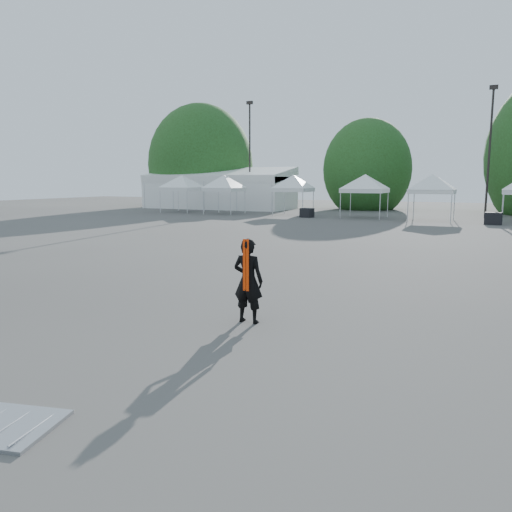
% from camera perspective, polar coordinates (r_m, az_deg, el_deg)
% --- Properties ---
extents(ground, '(120.00, 120.00, 0.00)m').
position_cam_1_polar(ground, '(10.93, 5.76, -6.68)').
color(ground, '#474442').
rests_on(ground, ground).
extents(marquee, '(15.00, 6.25, 4.23)m').
position_cam_1_polar(marquee, '(51.69, -4.24, 7.64)').
color(marquee, white).
rests_on(marquee, ground).
extents(light_pole_west, '(0.60, 0.25, 10.30)m').
position_cam_1_polar(light_pole_west, '(49.01, -0.72, 12.05)').
color(light_pole_west, black).
rests_on(light_pole_west, ground).
extents(light_pole_east, '(0.60, 0.25, 9.80)m').
position_cam_1_polar(light_pole_east, '(42.03, 25.16, 11.46)').
color(light_pole_east, black).
rests_on(light_pole_east, ground).
extents(tree_far_w, '(4.80, 4.80, 7.30)m').
position_cam_1_polar(tree_far_w, '(56.32, -6.33, 10.30)').
color(tree_far_w, '#382314').
rests_on(tree_far_w, ground).
extents(tree_mid_w, '(4.16, 4.16, 6.33)m').
position_cam_1_polar(tree_mid_w, '(51.26, 12.58, 9.64)').
color(tree_mid_w, '#382314').
rests_on(tree_mid_w, ground).
extents(tent_a, '(4.32, 4.32, 3.88)m').
position_cam_1_polar(tent_a, '(46.11, -8.46, 8.80)').
color(tent_a, silver).
rests_on(tent_a, ground).
extents(tent_b, '(4.02, 4.02, 3.88)m').
position_cam_1_polar(tent_b, '(43.34, -3.65, 8.88)').
color(tent_b, silver).
rests_on(tent_b, ground).
extents(tent_c, '(3.96, 3.96, 3.88)m').
position_cam_1_polar(tent_c, '(41.61, 4.31, 8.89)').
color(tent_c, silver).
rests_on(tent_c, ground).
extents(tent_d, '(4.48, 4.48, 3.88)m').
position_cam_1_polar(tent_d, '(39.33, 12.38, 8.73)').
color(tent_d, silver).
rests_on(tent_d, ground).
extents(tent_e, '(4.29, 4.29, 3.88)m').
position_cam_1_polar(tent_e, '(37.80, 19.57, 8.44)').
color(tent_e, silver).
rests_on(tent_e, ground).
extents(man, '(0.64, 0.42, 1.74)m').
position_cam_1_polar(man, '(10.11, -0.90, -2.83)').
color(man, black).
rests_on(man, ground).
extents(crate_west, '(1.08, 0.93, 0.72)m').
position_cam_1_polar(crate_west, '(39.12, 5.84, 4.93)').
color(crate_west, black).
rests_on(crate_west, ground).
extents(crate_mid, '(1.09, 0.88, 0.80)m').
position_cam_1_polar(crate_mid, '(36.07, 25.49, 3.88)').
color(crate_mid, black).
rests_on(crate_mid, ground).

